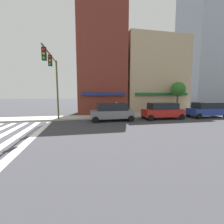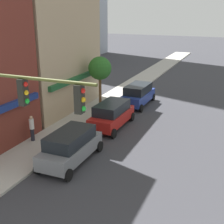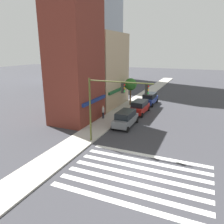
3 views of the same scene
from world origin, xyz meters
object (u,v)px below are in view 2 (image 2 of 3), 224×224
Objects in this scene: suv_grey at (71,146)px; suv_blue at (138,94)px; pedestrian_white_shirt at (32,128)px; street_tree at (100,69)px; traffic_signal at (0,116)px; suv_red at (112,114)px.

suv_grey is 0.99× the size of suv_blue.
suv_blue is 11.69m from pedestrian_white_shirt.
street_tree reaches higher than suv_blue.
suv_grey is at bearing -2.01° from pedestrian_white_shirt.
traffic_signal reaches higher than pedestrian_white_shirt.
street_tree is at bearing 36.64° from suv_red.
suv_blue is (12.47, 0.00, 0.00)m from suv_grey.
traffic_signal is 9.39m from pedestrian_white_shirt.
suv_red is at bearing 70.02° from pedestrian_white_shirt.
pedestrian_white_shirt is at bearing 30.90° from traffic_signal.
suv_red is 2.68× the size of pedestrian_white_shirt.
suv_red and suv_blue have the same top height.
traffic_signal is at bearing -174.12° from suv_grey.
traffic_signal is 1.42× the size of suv_grey.
street_tree is (16.07, 3.41, -1.24)m from traffic_signal.
traffic_signal is 7.11m from suv_grey.
suv_red is (12.15, 0.61, -3.85)m from traffic_signal.
suv_red is 6.11m from pedestrian_white_shirt.
suv_blue is 4.49m from street_tree.
street_tree reaches higher than pedestrian_white_shirt.
traffic_signal is 16.48m from street_tree.
traffic_signal reaches higher than street_tree.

